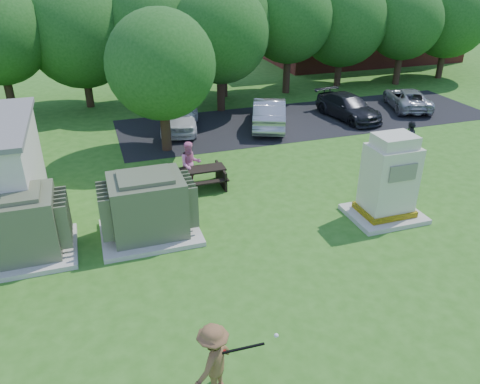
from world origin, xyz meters
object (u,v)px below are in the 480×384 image
object	(u,v)px
generator_cabinet	(389,182)
batter	(214,361)
transformer_right	(148,208)
car_silver_b	(407,99)
person_by_generator	(399,171)
car_white	(180,115)
picnic_table	(201,176)
car_silver_a	(269,113)
person_walking_right	(409,141)
transformer_left	(17,227)
car_dark	(348,107)
person_at_picnic	(190,164)

from	to	relation	value
generator_cabinet	batter	xyz separation A→B (m)	(-7.30, -5.07, -0.42)
transformer_right	car_silver_b	world-z (taller)	transformer_right
person_by_generator	car_white	world-z (taller)	person_by_generator
batter	person_by_generator	bearing A→B (deg)	177.02
car_white	car_silver_b	xyz separation A→B (m)	(13.00, -0.55, -0.17)
transformer_right	batter	bearing A→B (deg)	-87.05
picnic_table	car_silver_a	world-z (taller)	car_silver_a
picnic_table	person_walking_right	size ratio (longest dim) A/B	1.02
batter	person_by_generator	distance (m)	10.70
transformer_right	transformer_left	bearing A→B (deg)	180.00
transformer_right	person_walking_right	world-z (taller)	transformer_right
car_silver_a	car_silver_b	distance (m)	8.64
person_by_generator	car_white	bearing A→B (deg)	-20.80
batter	car_dark	world-z (taller)	batter
car_white	person_at_picnic	bearing A→B (deg)	-83.52
person_walking_right	car_silver_b	world-z (taller)	person_walking_right
person_walking_right	batter	bearing A→B (deg)	-8.27
picnic_table	car_white	size ratio (longest dim) A/B	0.42
picnic_table	car_dark	bearing A→B (deg)	31.05
generator_cabinet	picnic_table	world-z (taller)	generator_cabinet
person_at_picnic	car_silver_b	xyz separation A→B (m)	(13.94, 5.94, -0.30)
generator_cabinet	car_dark	bearing A→B (deg)	66.63
transformer_left	batter	distance (m)	7.53
person_walking_right	car_silver_b	distance (m)	8.09
person_at_picnic	person_walking_right	bearing A→B (deg)	-6.70
transformer_left	car_silver_b	world-z (taller)	transformer_left
transformer_right	person_at_picnic	xyz separation A→B (m)	(2.03, 3.11, -0.10)
picnic_table	batter	bearing A→B (deg)	-102.36
transformer_right	person_by_generator	xyz separation A→B (m)	(8.97, -0.05, -0.02)
car_dark	person_at_picnic	bearing A→B (deg)	-159.83
batter	car_silver_b	distance (m)	21.95
person_at_picnic	car_dark	distance (m)	11.22
person_walking_right	car_white	world-z (taller)	person_walking_right
picnic_table	car_silver_b	bearing A→B (deg)	24.74
picnic_table	person_at_picnic	world-z (taller)	person_at_picnic
picnic_table	transformer_right	bearing A→B (deg)	-130.11
person_by_generator	generator_cabinet	bearing A→B (deg)	79.93
picnic_table	car_silver_b	distance (m)	15.02
picnic_table	person_walking_right	world-z (taller)	person_walking_right
transformer_right	person_walking_right	bearing A→B (deg)	12.44
car_white	transformer_right	bearing A→B (deg)	-92.47
car_silver_b	batter	bearing A→B (deg)	63.07
generator_cabinet	person_by_generator	xyz separation A→B (m)	(1.34, 1.24, -0.31)
person_at_picnic	person_walking_right	xyz separation A→B (m)	(9.23, -0.63, 0.03)
person_at_picnic	car_silver_a	bearing A→B (deg)	42.81
picnic_table	person_walking_right	xyz separation A→B (m)	(8.93, -0.28, 0.41)
batter	car_silver_b	size ratio (longest dim) A/B	0.41
picnic_table	car_silver_b	world-z (taller)	car_silver_b
person_by_generator	car_white	size ratio (longest dim) A/B	0.44
car_silver_a	car_silver_b	bearing A→B (deg)	-154.88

